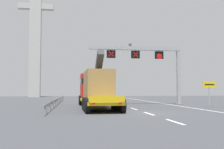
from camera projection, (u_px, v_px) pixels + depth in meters
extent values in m
plane|color=#424449|center=(142.00, 113.00, 20.23)|extent=(112.00, 112.00, 0.00)
cube|color=silver|center=(175.00, 122.00, 14.34)|extent=(0.20, 2.60, 0.01)
cube|color=silver|center=(149.00, 114.00, 19.29)|extent=(0.20, 2.60, 0.01)
cube|color=silver|center=(134.00, 109.00, 24.25)|extent=(0.20, 2.60, 0.01)
cube|color=silver|center=(124.00, 106.00, 29.20)|extent=(0.20, 2.60, 0.01)
cube|color=silver|center=(117.00, 103.00, 34.16)|extent=(0.20, 2.60, 0.01)
cube|color=silver|center=(111.00, 102.00, 39.11)|extent=(0.20, 2.60, 0.01)
cube|color=silver|center=(107.00, 100.00, 44.07)|extent=(0.20, 2.60, 0.01)
cube|color=silver|center=(104.00, 99.00, 49.02)|extent=(0.20, 2.60, 0.01)
cube|color=silver|center=(101.00, 98.00, 53.98)|extent=(0.20, 2.60, 0.01)
cube|color=silver|center=(99.00, 98.00, 58.93)|extent=(0.20, 2.60, 0.01)
cube|color=silver|center=(97.00, 97.00, 63.89)|extent=(0.20, 2.60, 0.01)
cube|color=silver|center=(165.00, 104.00, 32.97)|extent=(0.20, 63.00, 0.01)
cube|color=#9EA0A5|center=(179.00, 76.00, 32.22)|extent=(0.40, 0.40, 7.09)
cube|color=slate|center=(179.00, 104.00, 32.01)|extent=(0.90, 0.90, 0.08)
cube|color=#9EA0A5|center=(135.00, 48.00, 31.63)|extent=(11.33, 0.44, 0.44)
cube|color=#4C4C51|center=(130.00, 45.00, 31.57)|extent=(0.28, 0.40, 0.28)
cube|color=black|center=(159.00, 55.00, 32.02)|extent=(1.04, 0.24, 0.91)
cube|color=#9EA0A5|center=(159.00, 51.00, 32.05)|extent=(0.08, 0.08, 0.16)
cone|color=red|center=(159.00, 56.00, 31.88)|extent=(0.67, 0.02, 0.67)
cube|color=black|center=(135.00, 55.00, 31.59)|extent=(1.04, 0.24, 0.91)
cube|color=#9EA0A5|center=(135.00, 50.00, 31.62)|extent=(0.08, 0.08, 0.16)
cube|color=red|center=(136.00, 54.00, 31.46)|extent=(0.63, 0.02, 0.63)
cube|color=red|center=(136.00, 54.00, 31.46)|extent=(0.63, 0.02, 0.63)
cube|color=black|center=(111.00, 54.00, 31.16)|extent=(1.04, 0.24, 0.91)
cube|color=#9EA0A5|center=(111.00, 50.00, 31.19)|extent=(0.08, 0.08, 0.16)
cube|color=red|center=(111.00, 54.00, 31.03)|extent=(0.63, 0.02, 0.63)
cube|color=red|center=(111.00, 54.00, 31.03)|extent=(0.63, 0.02, 0.63)
cube|color=yellow|center=(98.00, 101.00, 24.01)|extent=(3.08, 10.47, 0.24)
cube|color=yellow|center=(107.00, 99.00, 18.84)|extent=(2.66, 0.15, 0.44)
cylinder|color=black|center=(87.00, 106.00, 19.34)|extent=(0.35, 1.11, 1.10)
cylinder|color=black|center=(123.00, 106.00, 19.80)|extent=(0.35, 1.11, 1.10)
cylinder|color=black|center=(86.00, 105.00, 20.38)|extent=(0.35, 1.11, 1.10)
cylinder|color=black|center=(120.00, 105.00, 20.83)|extent=(0.35, 1.11, 1.10)
cylinder|color=black|center=(86.00, 105.00, 21.41)|extent=(0.35, 1.11, 1.10)
cylinder|color=black|center=(118.00, 104.00, 21.87)|extent=(0.35, 1.11, 1.10)
cylinder|color=black|center=(85.00, 104.00, 22.44)|extent=(0.35, 1.11, 1.10)
cylinder|color=black|center=(115.00, 104.00, 22.90)|extent=(0.35, 1.11, 1.10)
cylinder|color=black|center=(84.00, 103.00, 23.47)|extent=(0.35, 1.11, 1.10)
cylinder|color=black|center=(113.00, 103.00, 23.93)|extent=(0.35, 1.11, 1.10)
cube|color=red|center=(91.00, 87.00, 31.08)|extent=(2.66, 3.27, 3.10)
cube|color=black|center=(91.00, 81.00, 31.12)|extent=(2.69, 3.29, 0.60)
cylinder|color=black|center=(80.00, 100.00, 31.63)|extent=(0.37, 1.11, 1.10)
cylinder|color=black|center=(101.00, 100.00, 32.07)|extent=(0.37, 1.11, 1.10)
cylinder|color=black|center=(81.00, 101.00, 29.66)|extent=(0.37, 1.11, 1.10)
cylinder|color=black|center=(103.00, 100.00, 30.10)|extent=(0.37, 1.11, 1.10)
cube|color=#9E7A47|center=(98.00, 85.00, 24.49)|extent=(2.53, 5.78, 2.70)
cube|color=#2D2D33|center=(99.00, 64.00, 23.76)|extent=(0.64, 2.96, 2.29)
cube|color=red|center=(94.00, 103.00, 18.61)|extent=(0.20, 0.07, 0.12)
cube|color=red|center=(120.00, 103.00, 18.94)|extent=(0.20, 0.07, 0.12)
cylinder|color=#9EA0A5|center=(209.00, 94.00, 26.56)|extent=(0.10, 0.10, 2.61)
cube|color=yellow|center=(209.00, 85.00, 26.56)|extent=(1.47, 0.06, 0.57)
cube|color=black|center=(210.00, 85.00, 26.52)|extent=(1.06, 0.01, 0.12)
cube|color=#999EA3|center=(58.00, 99.00, 32.68)|extent=(0.04, 31.25, 0.32)
cube|color=#999EA3|center=(47.00, 110.00, 18.78)|extent=(0.10, 0.10, 0.60)
cube|color=#999EA3|center=(51.00, 107.00, 21.87)|extent=(0.10, 0.10, 0.60)
cube|color=#999EA3|center=(54.00, 105.00, 24.96)|extent=(0.10, 0.10, 0.60)
cube|color=#999EA3|center=(56.00, 104.00, 28.04)|extent=(0.10, 0.10, 0.60)
cube|color=#999EA3|center=(58.00, 102.00, 31.13)|extent=(0.10, 0.10, 0.60)
cube|color=#999EA3|center=(59.00, 101.00, 34.22)|extent=(0.10, 0.10, 0.60)
cube|color=#999EA3|center=(60.00, 100.00, 37.31)|extent=(0.10, 0.10, 0.60)
cube|color=#999EA3|center=(62.00, 99.00, 40.39)|extent=(0.10, 0.10, 0.60)
cube|color=#999EA3|center=(62.00, 99.00, 43.48)|extent=(0.10, 0.10, 0.60)
cube|color=#999EA3|center=(63.00, 98.00, 46.57)|extent=(0.10, 0.10, 0.60)
cube|color=#B7B7B2|center=(36.00, 24.00, 67.22)|extent=(2.80, 2.00, 37.71)
cube|color=#B7B7B2|center=(36.00, 7.00, 67.50)|extent=(9.00, 1.60, 1.40)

